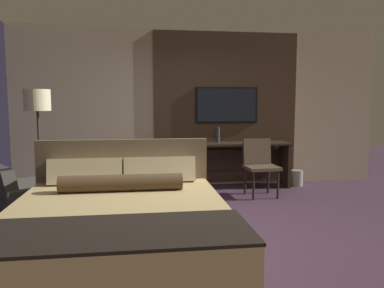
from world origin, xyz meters
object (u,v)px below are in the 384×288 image
armchair_by_window (29,206)px  tv (227,105)px  bed (120,231)px  desk_chair (259,161)px  desk (229,156)px  vase_tall (218,135)px  waste_bin (297,178)px  floor_lamp (38,110)px

armchair_by_window → tv: bearing=-89.5°
bed → desk_chair: bed is taller
tv → armchair_by_window: 3.70m
desk → armchair_by_window: desk is taller
desk_chair → vase_tall: size_ratio=3.50×
armchair_by_window → desk_chair: bearing=-104.7°
armchair_by_window → waste_bin: armchair_by_window is taller
tv → armchair_by_window: (-2.90, -1.96, -1.20)m
vase_tall → waste_bin: vase_tall is taller
desk → tv: bearing=90.0°
waste_bin → tv: bearing=167.7°
desk → vase_tall: (-0.19, 0.07, 0.38)m
floor_lamp → waste_bin: floor_lamp is taller
tv → waste_bin: bearing=-12.3°
bed → floor_lamp: floor_lamp is taller
tv → floor_lamp: tv is taller
desk → armchair_by_window: size_ratio=2.03×
bed → vase_tall: bed is taller
armchair_by_window → vase_tall: vase_tall is taller
tv → waste_bin: (1.25, -0.27, -1.32)m
floor_lamp → vase_tall: size_ratio=6.37×
bed → desk_chair: (2.10, 2.43, 0.21)m
bed → armchair_by_window: bed is taller
bed → waste_bin: 4.25m
desk → floor_lamp: floor_lamp is taller
armchair_by_window → vase_tall: size_ratio=3.97×
tv → bed: bearing=-118.0°
tv → waste_bin: 1.83m
desk_chair → floor_lamp: (-3.23, -0.59, 0.84)m
bed → waste_bin: bed is taller
floor_lamp → vase_tall: floor_lamp is taller
tv → vase_tall: (-0.19, -0.14, -0.53)m
armchair_by_window → desk: bearing=-92.3°
bed → vase_tall: (1.56, 3.15, 0.59)m
desk → tv: 0.93m
tv → waste_bin: size_ratio=4.04×
bed → armchair_by_window: size_ratio=2.14×
vase_tall → waste_bin: bearing=-5.3°
desk_chair → floor_lamp: 3.39m
tv → desk_chair: 1.29m
bed → floor_lamp: 2.41m
bed → tv: 3.89m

